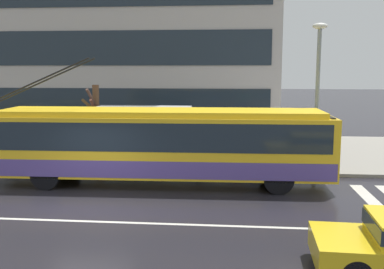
{
  "coord_description": "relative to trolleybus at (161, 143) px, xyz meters",
  "views": [
    {
      "loc": [
        4.55,
        -12.86,
        4.29
      ],
      "look_at": [
        3.04,
        3.36,
        1.83
      ],
      "focal_mm": 41.42,
      "sensor_mm": 36.0,
      "label": 1
    }
  ],
  "objects": [
    {
      "name": "pedestrian_at_shelter",
      "position": [
        2.81,
        4.26,
        -0.47
      ],
      "size": [
        0.5,
        0.5,
        1.58
      ],
      "color": "black",
      "rests_on": "sidewalk_slab"
    },
    {
      "name": "pedestrian_walking_past",
      "position": [
        3.61,
        3.16,
        0.25
      ],
      "size": [
        1.43,
        1.43,
        2.02
      ],
      "color": "navy",
      "rests_on": "sidewalk_slab"
    },
    {
      "name": "lane_centre_line",
      "position": [
        -1.91,
        -4.28,
        -1.54
      ],
      "size": [
        72.0,
        0.14,
        0.01
      ],
      "primitive_type": "cube",
      "color": "silver",
      "rests_on": "ground_plane"
    },
    {
      "name": "crosswalk_stripe_edge_near",
      "position": [
        7.18,
        -1.74,
        -1.54
      ],
      "size": [
        0.44,
        4.4,
        0.01
      ],
      "primitive_type": "cube",
      "color": "beige",
      "rests_on": "ground_plane"
    },
    {
      "name": "street_lamp",
      "position": [
        5.97,
        2.13,
        2.14
      ],
      "size": [
        0.6,
        0.32,
        5.89
      ],
      "color": "gray",
      "rests_on": "sidewalk_slab"
    },
    {
      "name": "trolleybus",
      "position": [
        0.0,
        0.0,
        0.0
      ],
      "size": [
        13.09,
        2.74,
        4.67
      ],
      "color": "yellow",
      "rests_on": "ground_plane"
    },
    {
      "name": "sidewalk_slab",
      "position": [
        -1.91,
        6.6,
        -1.47
      ],
      "size": [
        80.0,
        10.0,
        0.14
      ],
      "primitive_type": "cube",
      "color": "gray",
      "rests_on": "ground_plane"
    },
    {
      "name": "ground_plane",
      "position": [
        -1.91,
        -3.08,
        -1.54
      ],
      "size": [
        160.0,
        160.0,
        0.0
      ],
      "primitive_type": "plane",
      "color": "#232128"
    },
    {
      "name": "street_tree_bare",
      "position": [
        -3.84,
        4.39,
        0.41
      ],
      "size": [
        1.0,
        1.23,
        3.36
      ],
      "color": "brown",
      "rests_on": "sidewalk_slab"
    },
    {
      "name": "bus_shelter",
      "position": [
        -1.41,
        3.85,
        0.41
      ],
      "size": [
        4.29,
        1.61,
        2.42
      ],
      "color": "gray",
      "rests_on": "sidewalk_slab"
    },
    {
      "name": "pedestrian_approaching_curb",
      "position": [
        1.19,
        3.77,
        0.22
      ],
      "size": [
        1.46,
        1.46,
        2.01
      ],
      "color": "#2B1B2F",
      "rests_on": "sidewalk_slab"
    }
  ]
}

